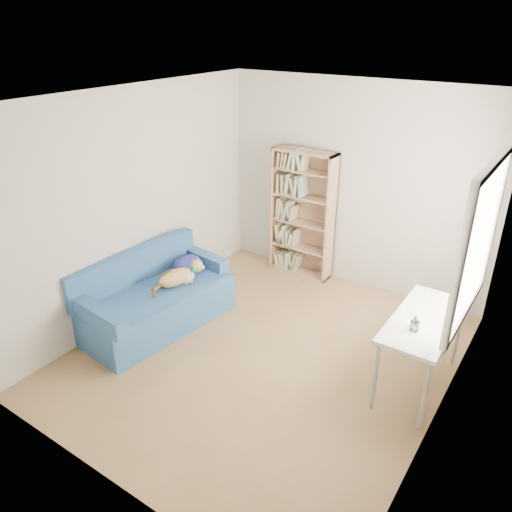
{
  "coord_description": "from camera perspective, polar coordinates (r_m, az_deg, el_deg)",
  "views": [
    {
      "loc": [
        2.33,
        -3.61,
        3.22
      ],
      "look_at": [
        -0.43,
        0.46,
        0.85
      ],
      "focal_mm": 35.0,
      "sensor_mm": 36.0,
      "label": 1
    }
  ],
  "objects": [
    {
      "name": "sofa",
      "position": [
        5.8,
        -11.36,
        -4.76
      ],
      "size": [
        1.01,
        1.82,
        0.85
      ],
      "rotation": [
        0.0,
        0.0,
        -0.11
      ],
      "color": "navy",
      "rests_on": "ground"
    },
    {
      "name": "desk",
      "position": [
        4.84,
        18.64,
        -7.58
      ],
      "size": [
        0.54,
        1.17,
        0.75
      ],
      "color": "white",
      "rests_on": "ground"
    },
    {
      "name": "room_shell",
      "position": [
        4.56,
        2.47,
        5.36
      ],
      "size": [
        3.54,
        4.04,
        2.62
      ],
      "color": "silver",
      "rests_on": "ground"
    },
    {
      "name": "ground",
      "position": [
        5.37,
        1.03,
        -11.11
      ],
      "size": [
        4.0,
        4.0,
        0.0
      ],
      "primitive_type": "plane",
      "color": "olive",
      "rests_on": "ground"
    },
    {
      "name": "pen_cup",
      "position": [
        4.57,
        17.68,
        -7.52
      ],
      "size": [
        0.08,
        0.08,
        0.15
      ],
      "color": "white",
      "rests_on": "desk"
    },
    {
      "name": "bookshelf",
      "position": [
        6.67,
        5.32,
        4.26
      ],
      "size": [
        0.86,
        0.27,
        1.71
      ],
      "color": "#A97D5B",
      "rests_on": "ground"
    }
  ]
}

